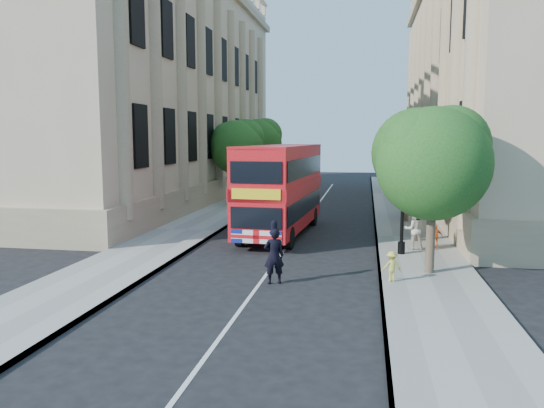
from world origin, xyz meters
The scene contains 17 objects.
ground centered at (0.00, 0.00, 0.00)m, with size 120.00×120.00×0.00m, color black.
pavement_right centered at (5.75, 10.00, 0.06)m, with size 3.50×80.00×0.12m, color gray.
pavement_left centered at (-5.75, 10.00, 0.06)m, with size 3.50×80.00×0.12m, color gray.
building_right centered at (13.80, 24.00, 9.00)m, with size 12.00×38.00×18.00m, color tan.
building_left centered at (-13.80, 24.00, 9.00)m, with size 12.00×38.00×18.00m, color tan.
tree_right_near centered at (5.84, 3.03, 4.25)m, with size 4.00×4.00×6.08m.
tree_right_mid centered at (5.84, 9.03, 4.45)m, with size 4.20×4.20×6.37m.
tree_right_far centered at (5.84, 15.03, 4.31)m, with size 4.00×4.00×6.15m.
tree_left_far centered at (-5.96, 22.03, 4.44)m, with size 4.00×4.00×6.30m.
tree_left_back centered at (-5.96, 30.03, 4.71)m, with size 4.20×4.20×6.65m.
lamp_post centered at (5.00, 6.00, 2.51)m, with size 0.32×0.32×5.16m.
double_decker_bus centered at (-0.74, 10.10, 2.46)m, with size 3.16×9.79×4.46m.
box_van centered at (-2.23, 13.63, 1.21)m, with size 1.87×4.36×2.47m.
police_constable centered at (0.48, 1.00, 0.96)m, with size 0.70×0.46×1.92m, color black.
woman_pedestrian centered at (5.58, 7.04, 1.00)m, with size 0.85×0.66×1.75m, color beige.
child_a centered at (6.53, 7.36, 0.65)m, with size 0.62×0.26×1.06m, color orange.
child_b centered at (4.40, 1.56, 0.63)m, with size 0.67×0.38×1.03m, color #CDC845.
Camera 1 is at (3.49, -16.29, 4.94)m, focal length 35.00 mm.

